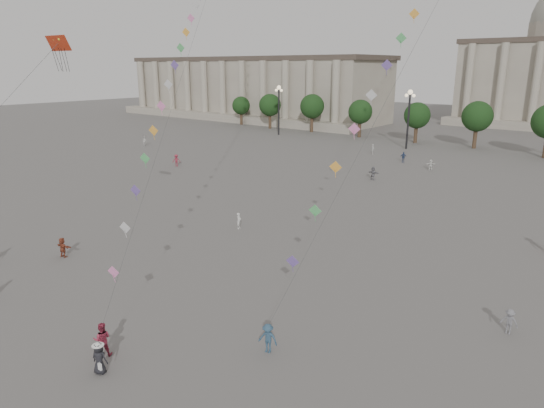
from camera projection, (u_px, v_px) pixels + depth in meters
The scene contains 18 objects.
ground at pixel (132, 331), 27.90m from camera, with size 360.00×360.00×0.00m, color #54524F.
hall_west at pixel (249, 88), 141.12m from camera, with size 84.00×26.22×17.20m.
tree_row at pixel (509, 121), 84.42m from camera, with size 137.12×5.12×8.00m.
lamp_post_far_west at pixel (279, 101), 105.36m from camera, with size 2.00×0.90×10.65m.
lamp_post_mid_west at pixel (409, 108), 87.08m from camera, with size 2.00×0.90×10.65m.
person_crowd_0 at pixel (403, 157), 76.37m from camera, with size 0.99×0.41×1.69m, color #334873.
person_crowd_1 at pixel (145, 141), 91.97m from camera, with size 0.94×0.74×1.94m, color silver.
person_crowd_2 at pixel (176, 160), 73.37m from camera, with size 1.18×0.68×1.82m, color maroon.
person_crowd_4 at pixel (431, 165), 70.82m from camera, with size 1.45×0.46×1.56m, color white.
person_crowd_6 at pixel (509, 321), 27.46m from camera, with size 0.97×0.56×1.50m, color slate.
person_crowd_10 at pixel (373, 149), 83.50m from camera, with size 0.64×0.42×1.74m, color #B0B1AC.
person_crowd_12 at pixel (373, 173), 64.59m from camera, with size 1.67×0.53×1.80m, color slate.
person_crowd_13 at pixel (239, 221), 45.26m from camera, with size 0.56×0.37×1.53m, color silver.
tourist_2 at pixel (63, 247), 38.52m from camera, with size 1.49×0.48×1.61m, color brown.
kite_flyer_0 at pixel (102, 339), 25.33m from camera, with size 0.91×0.71×1.87m, color #992941.
kite_flyer_1 at pixel (268, 338), 25.63m from camera, with size 1.07×0.61×1.65m, color #2C4A63.
hat_person at pixel (99, 358), 23.84m from camera, with size 0.95×0.79×1.69m.
dragon_kite at pixel (57, 56), 33.57m from camera, with size 5.60×6.22×20.74m.
Camera 1 is at (21.98, -14.07, 14.71)m, focal length 32.00 mm.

